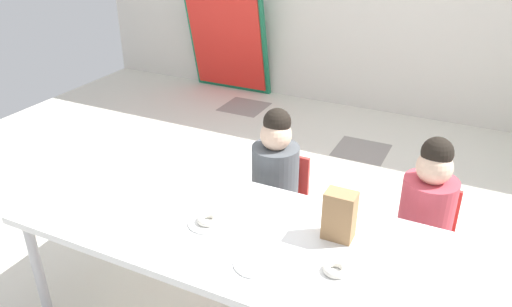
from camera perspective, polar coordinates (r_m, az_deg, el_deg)
The scene contains 10 objects.
ground_plane at distance 3.22m, azimuth 5.32°, elevation -9.47°, with size 6.63×4.71×0.02m.
craft_table at distance 2.23m, azimuth -0.54°, elevation -9.90°, with size 2.16×0.79×0.60m.
seated_child_near_camera at distance 2.76m, azimuth 2.28°, elevation -2.06°, with size 0.34×0.34×0.92m.
seated_child_middle_seat at distance 2.59m, azimuth 18.93°, elevation -5.78°, with size 0.32×0.32×0.92m.
folded_activity_table at distance 5.46m, azimuth -3.26°, elevation 12.48°, with size 0.90×0.29×1.09m.
paper_bag_brown at distance 2.14m, azimuth 9.49°, elevation -6.97°, with size 0.13×0.09×0.22m, color #9E754C.
paper_plate_near_edge at distance 2.27m, azimuth -5.48°, elevation -7.84°, with size 0.18×0.18×0.01m, color white.
paper_plate_center_table at distance 2.03m, azimuth 0.02°, elevation -12.44°, with size 0.18×0.18×0.01m, color white.
donut_powdered_on_plate at distance 2.26m, azimuth -5.50°, elevation -7.47°, with size 0.10×0.10×0.03m, color white.
donut_powdered_loose at distance 2.01m, azimuth 9.05°, elevation -12.87°, with size 0.10×0.10×0.03m, color white.
Camera 1 is at (0.87, -2.44, 1.89)m, focal length 35.12 mm.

